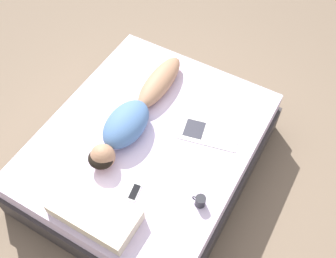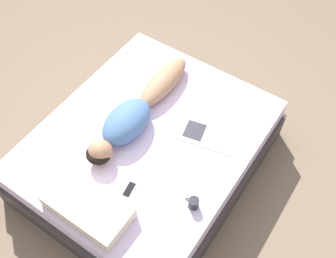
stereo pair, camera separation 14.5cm
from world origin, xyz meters
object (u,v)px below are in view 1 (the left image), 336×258
Objects in this scene: cell_phone at (135,192)px; person at (134,114)px; coffee_mug at (200,201)px; open_magazine at (208,133)px.

person is at bearing -67.63° from cell_phone.
open_magazine is at bearing -68.97° from coffee_mug.
coffee_mug is (-0.84, 0.41, -0.05)m from person.
person reaches higher than coffee_mug.
open_magazine and cell_phone have the same top height.
person is 8.28× the size of cell_phone.
person is 2.50× the size of open_magazine.
open_magazine is 0.66m from coffee_mug.
cell_phone is (0.47, 0.16, -0.04)m from coffee_mug.
person is 0.69m from cell_phone.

